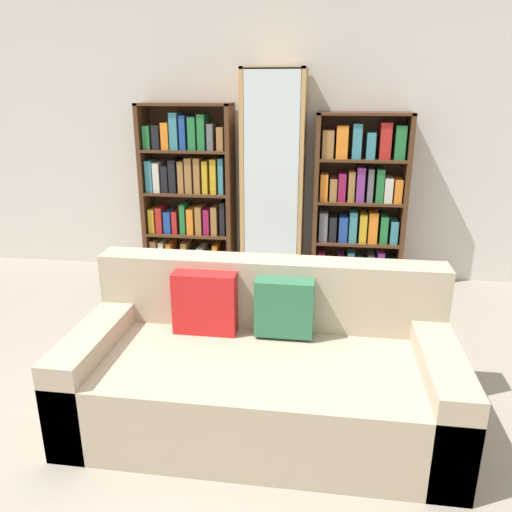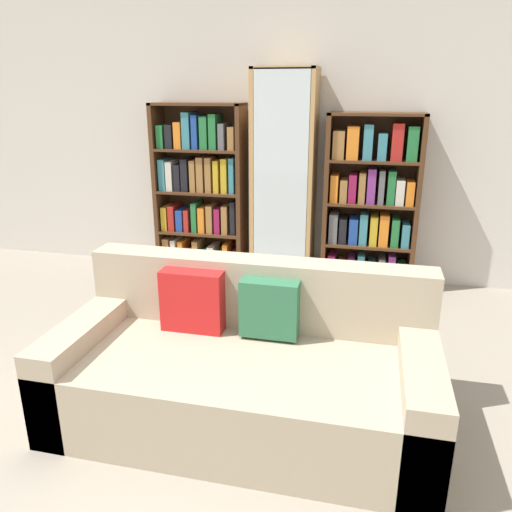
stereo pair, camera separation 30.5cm
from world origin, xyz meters
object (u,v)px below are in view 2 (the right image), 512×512
at_px(bookshelf_left, 201,194).
at_px(bookshelf_right, 371,205).
at_px(display_cabinet, 284,179).
at_px(couch, 245,371).
at_px(wine_bottle, 347,322).

xyz_separation_m(bookshelf_left, bookshelf_right, (1.61, -0.00, -0.03)).
bearing_deg(display_cabinet, bookshelf_right, 1.17).
bearing_deg(couch, display_cabinet, 94.76).
height_order(bookshelf_left, wine_bottle, bookshelf_left).
xyz_separation_m(display_cabinet, wine_bottle, (0.68, -1.12, -0.83)).
bearing_deg(wine_bottle, couch, -115.64).
height_order(couch, wine_bottle, couch).
height_order(bookshelf_right, wine_bottle, bookshelf_right).
bearing_deg(bookshelf_left, wine_bottle, -37.20).
bearing_deg(bookshelf_right, couch, -105.60).
xyz_separation_m(display_cabinet, bookshelf_right, (0.79, 0.02, -0.21)).
distance_m(couch, bookshelf_right, 2.32).
distance_m(bookshelf_left, display_cabinet, 0.83).
height_order(couch, bookshelf_right, bookshelf_right).
relative_size(couch, bookshelf_left, 1.23).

